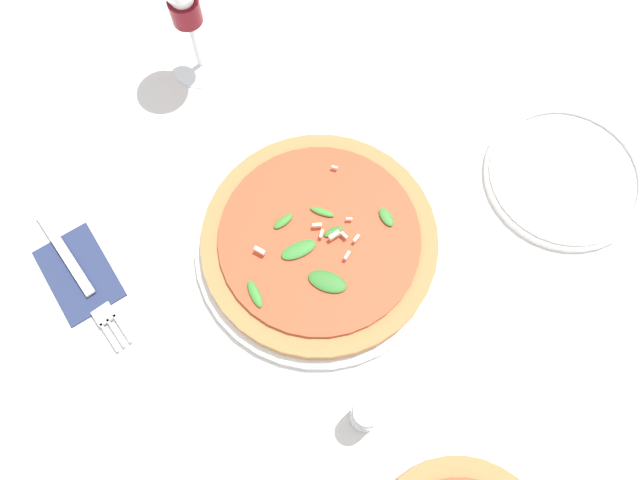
% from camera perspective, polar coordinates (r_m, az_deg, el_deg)
% --- Properties ---
extents(ground_plane, '(6.00, 6.00, 0.00)m').
position_cam_1_polar(ground_plane, '(0.78, -1.31, -0.98)').
color(ground_plane, silver).
extents(pizza_arugula_main, '(0.31, 0.31, 0.05)m').
position_cam_1_polar(pizza_arugula_main, '(0.77, -0.00, -0.36)').
color(pizza_arugula_main, white).
rests_on(pizza_arugula_main, ground_plane).
extents(wine_glass, '(0.08, 0.08, 0.19)m').
position_cam_1_polar(wine_glass, '(0.83, -12.48, 20.63)').
color(wine_glass, white).
rests_on(wine_glass, ground_plane).
extents(napkin, '(0.13, 0.10, 0.01)m').
position_cam_1_polar(napkin, '(0.82, -21.20, -2.86)').
color(napkin, navy).
rests_on(napkin, ground_plane).
extents(fork, '(0.20, 0.09, 0.00)m').
position_cam_1_polar(fork, '(0.82, -21.07, -3.18)').
color(fork, silver).
rests_on(fork, ground_plane).
extents(side_plate_white, '(0.21, 0.21, 0.02)m').
position_cam_1_polar(side_plate_white, '(0.87, 21.51, 5.49)').
color(side_plate_white, white).
rests_on(side_plate_white, ground_plane).
extents(shaker_pepper, '(0.03, 0.03, 0.07)m').
position_cam_1_polar(shaker_pepper, '(0.71, 4.18, -15.66)').
color(shaker_pepper, silver).
rests_on(shaker_pepper, ground_plane).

